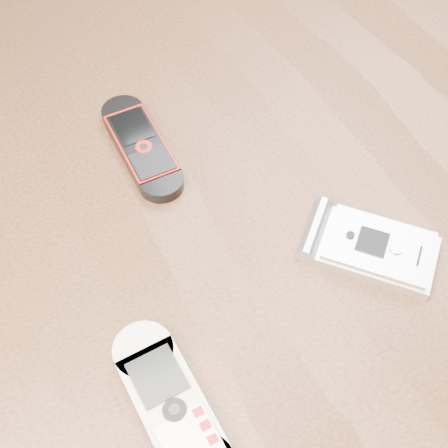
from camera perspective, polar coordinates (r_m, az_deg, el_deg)
table at (r=0.61m, az=-0.41°, el=-6.31°), size 1.20×0.80×0.75m
nokia_white at (r=0.45m, az=-4.79°, el=-16.34°), size 0.05×0.14×0.02m
nokia_black_red at (r=0.58m, az=-7.57°, el=7.09°), size 0.05×0.13×0.01m
motorola_razr at (r=0.52m, az=13.60°, el=-2.10°), size 0.12×0.12×0.02m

